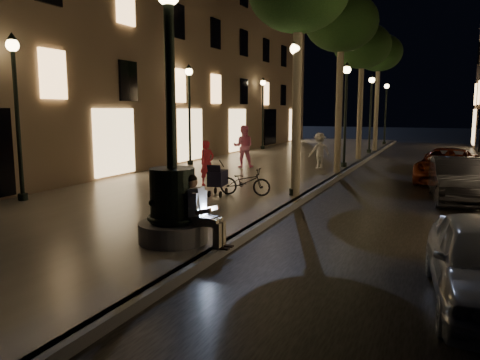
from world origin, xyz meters
The scene contains 24 objects.
ground centered at (0.00, 15.00, 0.00)m, with size 120.00×120.00×0.00m, color black.
cobble_lane centered at (3.00, 15.00, 0.01)m, with size 6.00×45.00×0.02m, color black.
promenade centered at (-4.00, 15.00, 0.10)m, with size 8.00×45.00×0.20m, color #656059.
curb_strip centered at (0.00, 15.00, 0.10)m, with size 0.25×45.00×0.20m, color #59595B.
building_left centered at (-12.00, 18.00, 7.50)m, with size 8.00×36.00×15.00m, color #7B674D.
fountain_lamppost centered at (-1.00, 2.00, 1.21)m, with size 1.40×1.40×5.21m.
seated_man_laptop centered at (-0.39, 2.00, 0.93)m, with size 1.03×0.35×1.40m.
tree_second centered at (-0.20, 14.00, 6.33)m, with size 3.00×3.00×7.40m.
tree_third centered at (-0.30, 20.00, 6.14)m, with size 3.00×3.00×7.20m.
tree_far centered at (-0.22, 26.00, 6.43)m, with size 3.00×3.00×7.50m.
lamp_curb_a centered at (-0.30, 8.00, 3.24)m, with size 0.36×0.36×4.81m.
lamp_curb_b centered at (-0.30, 16.00, 3.24)m, with size 0.36×0.36×4.81m.
lamp_curb_c centered at (-0.30, 24.00, 3.24)m, with size 0.36×0.36×4.81m.
lamp_curb_d centered at (-0.30, 32.00, 3.24)m, with size 0.36×0.36×4.81m.
lamp_left_a centered at (-7.40, 4.00, 3.24)m, with size 0.36×0.36×4.81m.
lamp_left_b centered at (-7.40, 14.00, 3.24)m, with size 0.36×0.36×4.81m.
lamp_left_c centered at (-7.40, 24.00, 3.24)m, with size 0.36×0.36×4.81m.
stroller centered at (-2.42, 6.93, 0.75)m, with size 0.56×1.10×1.10m.
car_second centered at (4.41, 9.94, 0.69)m, with size 1.46×4.19×1.38m, color black.
car_third centered at (4.16, 14.20, 0.67)m, with size 2.21×4.80×1.33m, color maroon.
pedestrian_red centered at (-3.69, 8.66, 0.99)m, with size 0.58×0.38×1.58m, color red.
pedestrian_pink centered at (-4.53, 13.92, 1.17)m, with size 0.95×0.74×1.94m, color pink.
pedestrian_white centered at (-1.25, 15.08, 1.01)m, with size 1.04×0.60×1.62m, color silver.
bicycle centered at (-1.68, 7.35, 0.63)m, with size 0.57×1.63×0.85m, color black.
Camera 1 is at (3.91, -5.90, 2.84)m, focal length 35.00 mm.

